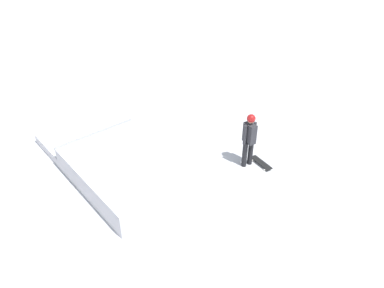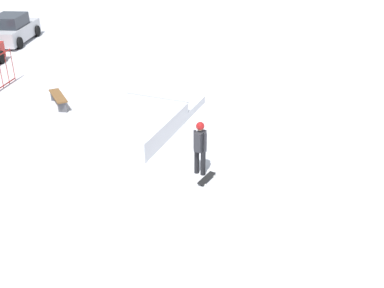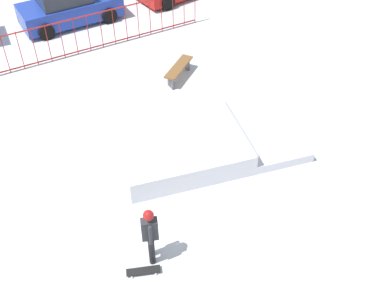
{
  "view_description": "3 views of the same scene",
  "coord_description": "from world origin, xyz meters",
  "px_view_note": "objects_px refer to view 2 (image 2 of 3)",
  "views": [
    {
      "loc": [
        -5.45,
        5.5,
        6.6
      ],
      "look_at": [
        -0.39,
        -1.37,
        0.9
      ],
      "focal_mm": 33.79,
      "sensor_mm": 36.0,
      "label": 1
    },
    {
      "loc": [
        -13.74,
        -4.11,
        7.43
      ],
      "look_at": [
        -1.59,
        -2.29,
        1.0
      ],
      "focal_mm": 43.86,
      "sensor_mm": 36.0,
      "label": 2
    },
    {
      "loc": [
        -4.25,
        -8.83,
        9.83
      ],
      "look_at": [
        1.0,
        -0.07,
        0.6
      ],
      "focal_mm": 45.13,
      "sensor_mm": 36.0,
      "label": 3
    }
  ],
  "objects_px": {
    "skater": "(200,144)",
    "park_bench": "(58,98)",
    "skate_ramp": "(141,121)",
    "skateboard": "(207,178)",
    "parked_car_silver": "(13,30)"
  },
  "relations": [
    {
      "from": "skater",
      "to": "park_bench",
      "type": "bearing_deg",
      "value": 77.29
    },
    {
      "from": "skater",
      "to": "park_bench",
      "type": "height_order",
      "value": "skater"
    },
    {
      "from": "park_bench",
      "to": "skater",
      "type": "bearing_deg",
      "value": -124.57
    },
    {
      "from": "skate_ramp",
      "to": "park_bench",
      "type": "xyz_separation_m",
      "value": [
        1.52,
        3.8,
        0.04
      ]
    },
    {
      "from": "skater",
      "to": "skateboard",
      "type": "height_order",
      "value": "skater"
    },
    {
      "from": "park_bench",
      "to": "skate_ramp",
      "type": "bearing_deg",
      "value": -111.86
    },
    {
      "from": "skater",
      "to": "park_bench",
      "type": "xyz_separation_m",
      "value": [
        4.35,
        6.32,
        -0.65
      ]
    },
    {
      "from": "park_bench",
      "to": "skateboard",
      "type": "bearing_deg",
      "value": -125.67
    },
    {
      "from": "skate_ramp",
      "to": "skateboard",
      "type": "bearing_deg",
      "value": -125.65
    },
    {
      "from": "parked_car_silver",
      "to": "park_bench",
      "type": "bearing_deg",
      "value": -148.12
    },
    {
      "from": "skater",
      "to": "skateboard",
      "type": "distance_m",
      "value": 1.03
    },
    {
      "from": "skate_ramp",
      "to": "parked_car_silver",
      "type": "xyz_separation_m",
      "value": [
        10.28,
        10.2,
        0.41
      ]
    },
    {
      "from": "skate_ramp",
      "to": "skateboard",
      "type": "relative_size",
      "value": 7.17
    },
    {
      "from": "skater",
      "to": "park_bench",
      "type": "distance_m",
      "value": 7.7
    },
    {
      "from": "skate_ramp",
      "to": "park_bench",
      "type": "relative_size",
      "value": 3.82
    }
  ]
}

